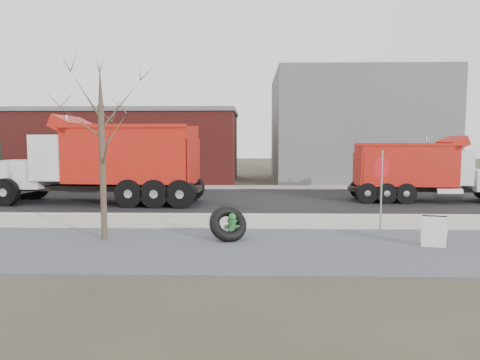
{
  "coord_description": "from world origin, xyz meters",
  "views": [
    {
      "loc": [
        1.17,
        -15.07,
        2.94
      ],
      "look_at": [
        0.74,
        1.98,
        1.4
      ],
      "focal_mm": 32.0,
      "sensor_mm": 36.0,
      "label": 1
    }
  ],
  "objects_px": {
    "truck_tire": "(228,224)",
    "fire_hydrant": "(232,228)",
    "stop_sign": "(382,176)",
    "dump_truck_red_b": "(105,160)",
    "sandwich_board": "(434,231)",
    "dump_truck_red_a": "(424,169)"
  },
  "relations": [
    {
      "from": "sandwich_board",
      "to": "dump_truck_red_b",
      "type": "height_order",
      "value": "dump_truck_red_b"
    },
    {
      "from": "dump_truck_red_a",
      "to": "truck_tire",
      "type": "bearing_deg",
      "value": -133.95
    },
    {
      "from": "stop_sign",
      "to": "dump_truck_red_b",
      "type": "bearing_deg",
      "value": 142.19
    },
    {
      "from": "truck_tire",
      "to": "sandwich_board",
      "type": "height_order",
      "value": "truck_tire"
    },
    {
      "from": "fire_hydrant",
      "to": "dump_truck_red_b",
      "type": "bearing_deg",
      "value": 135.48
    },
    {
      "from": "stop_sign",
      "to": "truck_tire",
      "type": "bearing_deg",
      "value": -172.66
    },
    {
      "from": "truck_tire",
      "to": "sandwich_board",
      "type": "distance_m",
      "value": 5.77
    },
    {
      "from": "stop_sign",
      "to": "sandwich_board",
      "type": "distance_m",
      "value": 2.73
    },
    {
      "from": "fire_hydrant",
      "to": "dump_truck_red_a",
      "type": "xyz_separation_m",
      "value": [
        8.99,
        8.52,
        1.23
      ]
    },
    {
      "from": "truck_tire",
      "to": "dump_truck_red_b",
      "type": "bearing_deg",
      "value": 129.57
    },
    {
      "from": "fire_hydrant",
      "to": "stop_sign",
      "type": "bearing_deg",
      "value": 22.8
    },
    {
      "from": "stop_sign",
      "to": "dump_truck_red_b",
      "type": "xyz_separation_m",
      "value": [
        -11.12,
        5.99,
        0.26
      ]
    },
    {
      "from": "truck_tire",
      "to": "fire_hydrant",
      "type": "bearing_deg",
      "value": -6.39
    },
    {
      "from": "stop_sign",
      "to": "dump_truck_red_a",
      "type": "bearing_deg",
      "value": 49.75
    },
    {
      "from": "fire_hydrant",
      "to": "truck_tire",
      "type": "relative_size",
      "value": 0.6
    },
    {
      "from": "truck_tire",
      "to": "dump_truck_red_b",
      "type": "distance_m",
      "value": 9.83
    },
    {
      "from": "fire_hydrant",
      "to": "dump_truck_red_a",
      "type": "bearing_deg",
      "value": 48.89
    },
    {
      "from": "dump_truck_red_a",
      "to": "dump_truck_red_b",
      "type": "height_order",
      "value": "dump_truck_red_b"
    },
    {
      "from": "stop_sign",
      "to": "dump_truck_red_a",
      "type": "height_order",
      "value": "dump_truck_red_a"
    },
    {
      "from": "truck_tire",
      "to": "stop_sign",
      "type": "bearing_deg",
      "value": 16.84
    },
    {
      "from": "dump_truck_red_b",
      "to": "sandwich_board",
      "type": "bearing_deg",
      "value": 148.69
    },
    {
      "from": "dump_truck_red_b",
      "to": "fire_hydrant",
      "type": "bearing_deg",
      "value": 133.44
    }
  ]
}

